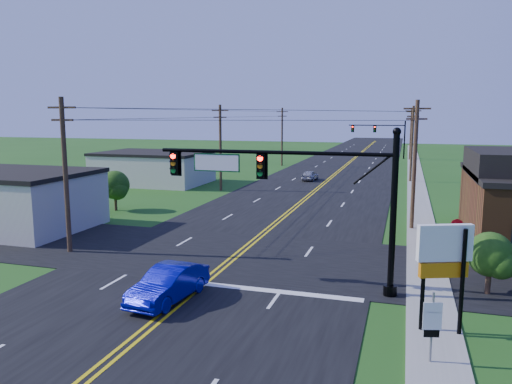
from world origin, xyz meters
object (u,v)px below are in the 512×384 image
(signal_mast_far, at_px, (380,133))
(blue_car, at_px, (169,285))
(signal_mast_main, at_px, (293,187))
(route_sign, at_px, (432,323))
(stop_sign, at_px, (457,229))

(signal_mast_far, bearing_deg, blue_car, -93.65)
(signal_mast_main, relative_size, route_sign, 4.65)
(signal_mast_far, relative_size, stop_sign, 5.18)
(stop_sign, bearing_deg, signal_mast_far, 88.19)
(signal_mast_far, bearing_deg, signal_mast_main, -90.08)
(signal_mast_far, height_order, blue_car, signal_mast_far)
(blue_car, distance_m, stop_sign, 16.95)
(blue_car, relative_size, stop_sign, 2.12)
(blue_car, distance_m, route_sign, 10.95)
(signal_mast_far, distance_m, stop_sign, 64.57)
(signal_mast_far, height_order, route_sign, signal_mast_far)
(route_sign, height_order, stop_sign, route_sign)
(signal_mast_far, bearing_deg, route_sign, -85.73)
(signal_mast_far, bearing_deg, stop_sign, -83.10)
(route_sign, bearing_deg, stop_sign, 67.69)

